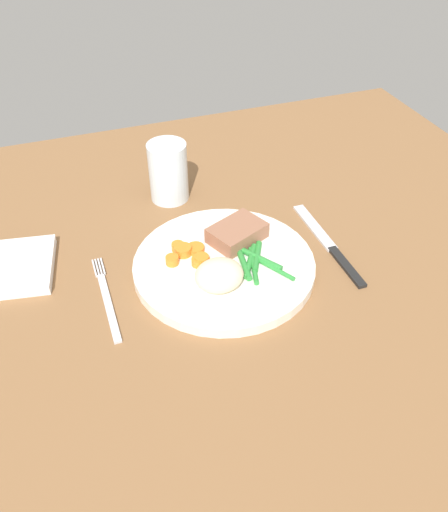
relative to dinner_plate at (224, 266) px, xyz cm
name	(u,v)px	position (x,y,z in cm)	size (l,w,h in cm)	color
dining_table	(196,265)	(-3.08, 3.53, -1.80)	(120.00, 90.00, 2.00)	brown
dinner_plate	(224,266)	(0.00, 0.00, 0.00)	(25.74, 25.74, 1.60)	white
meat_portion	(237,233)	(3.48, 4.05, 2.01)	(7.92, 5.57, 2.42)	#936047
mashed_potatoes	(219,275)	(-2.32, -4.63, 2.84)	(6.54, 5.67, 4.07)	beige
carrot_slices	(191,255)	(-4.14, 2.33, 1.36)	(6.35, 6.22, 1.27)	orange
green_beans	(255,261)	(3.95, -1.92, 1.20)	(6.70, 9.04, 0.87)	#2D8C38
fork	(107,298)	(-16.84, -0.26, -0.60)	(1.44, 16.60, 0.40)	silver
knife	(329,245)	(16.72, -0.29, -0.60)	(1.70, 20.50, 0.64)	black
water_glass	(169,176)	(-2.40, 20.53, 3.43)	(6.40, 6.40, 9.96)	silver
napkin	(16,267)	(-27.86, 9.72, -0.10)	(10.17, 11.74, 1.40)	white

